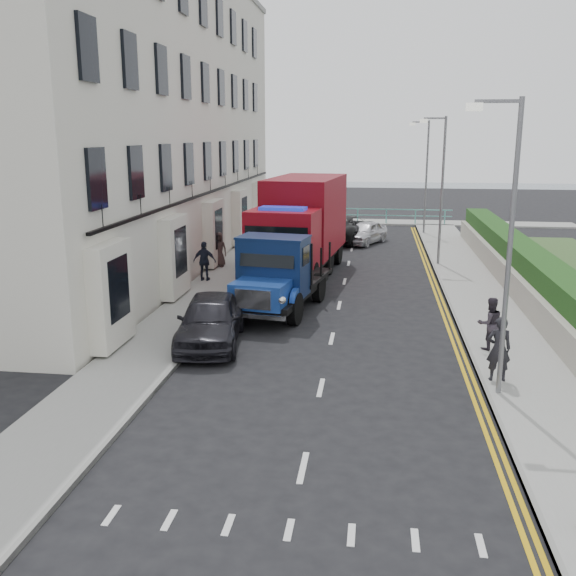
{
  "coord_description": "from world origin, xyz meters",
  "views": [
    {
      "loc": [
        1.21,
        -17.03,
        6.21
      ],
      "look_at": [
        -1.48,
        2.73,
        1.4
      ],
      "focal_mm": 40.0,
      "sensor_mm": 36.0,
      "label": 1
    }
  ],
  "objects_px": {
    "lamp_near": "(506,233)",
    "parked_car_front": "(210,320)",
    "lamp_mid": "(440,182)",
    "pedestrian_east_near": "(499,349)",
    "lamp_far": "(425,170)",
    "red_lorry": "(301,224)",
    "bedford_lorry": "(275,279)"
  },
  "relations": [
    {
      "from": "lamp_far",
      "to": "parked_car_front",
      "type": "relative_size",
      "value": 1.56
    },
    {
      "from": "red_lorry",
      "to": "parked_car_front",
      "type": "height_order",
      "value": "red_lorry"
    },
    {
      "from": "bedford_lorry",
      "to": "lamp_far",
      "type": "bearing_deg",
      "value": 81.28
    },
    {
      "from": "lamp_mid",
      "to": "parked_car_front",
      "type": "height_order",
      "value": "lamp_mid"
    },
    {
      "from": "lamp_mid",
      "to": "red_lorry",
      "type": "distance_m",
      "value": 7.01
    },
    {
      "from": "lamp_far",
      "to": "pedestrian_east_near",
      "type": "bearing_deg",
      "value": -89.49
    },
    {
      "from": "lamp_mid",
      "to": "pedestrian_east_near",
      "type": "height_order",
      "value": "lamp_mid"
    },
    {
      "from": "lamp_mid",
      "to": "red_lorry",
      "type": "bearing_deg",
      "value": -156.02
    },
    {
      "from": "lamp_mid",
      "to": "pedestrian_east_near",
      "type": "bearing_deg",
      "value": -89.16
    },
    {
      "from": "parked_car_front",
      "to": "red_lorry",
      "type": "bearing_deg",
      "value": 74.4
    },
    {
      "from": "lamp_near",
      "to": "parked_car_front",
      "type": "xyz_separation_m",
      "value": [
        -7.78,
        3.0,
        -3.23
      ]
    },
    {
      "from": "lamp_mid",
      "to": "red_lorry",
      "type": "relative_size",
      "value": 0.83
    },
    {
      "from": "lamp_mid",
      "to": "lamp_far",
      "type": "distance_m",
      "value": 10.0
    },
    {
      "from": "bedford_lorry",
      "to": "red_lorry",
      "type": "xyz_separation_m",
      "value": [
        0.12,
        6.79,
        1.01
      ]
    },
    {
      "from": "lamp_mid",
      "to": "lamp_far",
      "type": "relative_size",
      "value": 1.0
    },
    {
      "from": "lamp_mid",
      "to": "parked_car_front",
      "type": "xyz_separation_m",
      "value": [
        -7.78,
        -13.0,
        -3.23
      ]
    },
    {
      "from": "lamp_mid",
      "to": "bedford_lorry",
      "type": "height_order",
      "value": "lamp_mid"
    },
    {
      "from": "bedford_lorry",
      "to": "red_lorry",
      "type": "relative_size",
      "value": 0.72
    },
    {
      "from": "lamp_near",
      "to": "lamp_mid",
      "type": "distance_m",
      "value": 16.0
    },
    {
      "from": "lamp_far",
      "to": "pedestrian_east_near",
      "type": "distance_m",
      "value": 25.37
    },
    {
      "from": "lamp_near",
      "to": "lamp_far",
      "type": "distance_m",
      "value": 26.0
    },
    {
      "from": "lamp_mid",
      "to": "pedestrian_east_near",
      "type": "relative_size",
      "value": 4.19
    },
    {
      "from": "red_lorry",
      "to": "lamp_near",
      "type": "bearing_deg",
      "value": -58.68
    },
    {
      "from": "lamp_far",
      "to": "red_lorry",
      "type": "bearing_deg",
      "value": -115.96
    },
    {
      "from": "lamp_near",
      "to": "lamp_far",
      "type": "relative_size",
      "value": 1.0
    },
    {
      "from": "pedestrian_east_near",
      "to": "red_lorry",
      "type": "bearing_deg",
      "value": -64.82
    },
    {
      "from": "lamp_mid",
      "to": "pedestrian_east_near",
      "type": "xyz_separation_m",
      "value": [
        0.22,
        -15.18,
        -3.04
      ]
    },
    {
      "from": "lamp_far",
      "to": "red_lorry",
      "type": "height_order",
      "value": "lamp_far"
    },
    {
      "from": "lamp_near",
      "to": "lamp_far",
      "type": "height_order",
      "value": "same"
    },
    {
      "from": "lamp_mid",
      "to": "bedford_lorry",
      "type": "relative_size",
      "value": 1.15
    },
    {
      "from": "lamp_near",
      "to": "parked_car_front",
      "type": "relative_size",
      "value": 1.56
    },
    {
      "from": "bedford_lorry",
      "to": "parked_car_front",
      "type": "distance_m",
      "value": 3.77
    }
  ]
}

